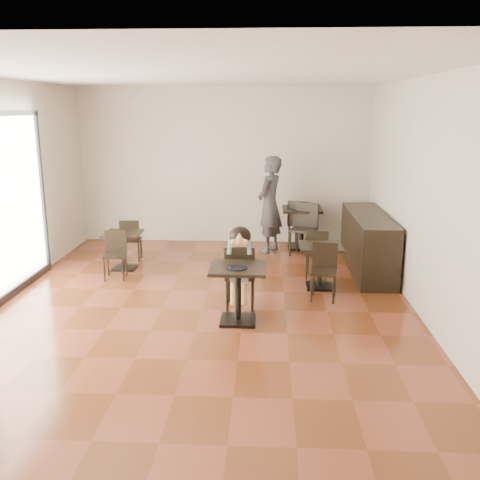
# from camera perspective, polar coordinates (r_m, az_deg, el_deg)

# --- Properties ---
(floor) EXTENTS (6.00, 8.00, 0.01)m
(floor) POSITION_cam_1_polar(r_m,az_deg,el_deg) (7.66, -4.01, -7.37)
(floor) COLOR brown
(floor) RESTS_ON ground
(ceiling) EXTENTS (6.00, 8.00, 0.01)m
(ceiling) POSITION_cam_1_polar(r_m,az_deg,el_deg) (7.15, -4.46, 17.27)
(ceiling) COLOR silver
(ceiling) RESTS_ON floor
(wall_back) EXTENTS (6.00, 0.01, 3.20)m
(wall_back) POSITION_cam_1_polar(r_m,az_deg,el_deg) (11.18, -1.67, 7.89)
(wall_back) COLOR beige
(wall_back) RESTS_ON floor
(wall_front) EXTENTS (6.00, 0.01, 3.20)m
(wall_front) POSITION_cam_1_polar(r_m,az_deg,el_deg) (3.42, -12.55, -6.62)
(wall_front) COLOR beige
(wall_front) RESTS_ON floor
(wall_right) EXTENTS (0.01, 8.00, 3.20)m
(wall_right) POSITION_cam_1_polar(r_m,az_deg,el_deg) (7.48, 19.29, 4.08)
(wall_right) COLOR beige
(wall_right) RESTS_ON floor
(child_table) EXTENTS (0.73, 0.73, 0.77)m
(child_table) POSITION_cam_1_polar(r_m,az_deg,el_deg) (7.09, -0.21, -5.81)
(child_table) COLOR black
(child_table) RESTS_ON floor
(child_chair) EXTENTS (0.42, 0.42, 0.93)m
(child_chair) POSITION_cam_1_polar(r_m,az_deg,el_deg) (7.58, 0.02, -3.85)
(child_chair) COLOR black
(child_chair) RESTS_ON floor
(child) EXTENTS (0.42, 0.58, 1.17)m
(child) POSITION_cam_1_polar(r_m,az_deg,el_deg) (7.55, 0.02, -2.98)
(child) COLOR slate
(child) RESTS_ON child_chair
(plate) EXTENTS (0.26, 0.26, 0.02)m
(plate) POSITION_cam_1_polar(r_m,az_deg,el_deg) (6.87, -0.26, -3.00)
(plate) COLOR black
(plate) RESTS_ON child_table
(pizza_slice) EXTENTS (0.27, 0.21, 0.06)m
(pizza_slice) POSITION_cam_1_polar(r_m,az_deg,el_deg) (7.25, -0.06, -0.19)
(pizza_slice) COLOR #D6BF72
(pizza_slice) RESTS_ON child
(adult_patron) EXTENTS (0.69, 0.81, 1.88)m
(adult_patron) POSITION_cam_1_polar(r_m,az_deg,el_deg) (10.47, 3.19, 3.81)
(adult_patron) COLOR #3C3D42
(adult_patron) RESTS_ON floor
(cafe_table_mid) EXTENTS (0.76, 0.76, 0.69)m
(cafe_table_mid) POSITION_cam_1_polar(r_m,az_deg,el_deg) (8.52, 8.54, -2.80)
(cafe_table_mid) COLOR black
(cafe_table_mid) RESTS_ON floor
(cafe_table_left) EXTENTS (0.68, 0.68, 0.66)m
(cafe_table_left) POSITION_cam_1_polar(r_m,az_deg,el_deg) (9.62, -12.31, -1.14)
(cafe_table_left) COLOR black
(cafe_table_left) RESTS_ON floor
(cafe_table_back) EXTENTS (1.03, 1.03, 0.82)m
(cafe_table_back) POSITION_cam_1_polar(r_m,az_deg,el_deg) (10.87, 6.58, 1.26)
(cafe_table_back) COLOR black
(cafe_table_back) RESTS_ON floor
(chair_mid_a) EXTENTS (0.43, 0.43, 0.84)m
(chair_mid_a) POSITION_cam_1_polar(r_m,az_deg,el_deg) (9.03, 8.24, -1.37)
(chair_mid_a) COLOR black
(chair_mid_a) RESTS_ON floor
(chair_mid_b) EXTENTS (0.43, 0.43, 0.84)m
(chair_mid_b) POSITION_cam_1_polar(r_m,az_deg,el_deg) (7.98, 8.93, -3.45)
(chair_mid_b) COLOR black
(chair_mid_b) RESTS_ON floor
(chair_left_a) EXTENTS (0.39, 0.39, 0.79)m
(chair_left_a) POSITION_cam_1_polar(r_m,az_deg,el_deg) (10.12, -11.53, 0.04)
(chair_left_a) COLOR black
(chair_left_a) RESTS_ON floor
(chair_left_b) EXTENTS (0.39, 0.39, 0.79)m
(chair_left_b) POSITION_cam_1_polar(r_m,az_deg,el_deg) (9.10, -13.22, -1.63)
(chair_left_b) COLOR black
(chair_left_b) RESTS_ON floor
(chair_back_a) EXTENTS (0.59, 0.59, 0.99)m
(chair_back_a) POSITION_cam_1_polar(r_m,az_deg,el_deg) (10.85, 6.59, 1.69)
(chair_back_a) COLOR black
(chair_back_a) RESTS_ON floor
(chair_back_b) EXTENTS (0.59, 0.59, 0.99)m
(chair_back_b) POSITION_cam_1_polar(r_m,az_deg,el_deg) (10.33, 6.76, 1.07)
(chair_back_b) COLOR black
(chair_back_b) RESTS_ON floor
(service_counter) EXTENTS (0.60, 2.40, 1.00)m
(service_counter) POSITION_cam_1_polar(r_m,az_deg,el_deg) (9.53, 13.47, -0.29)
(service_counter) COLOR black
(service_counter) RESTS_ON floor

